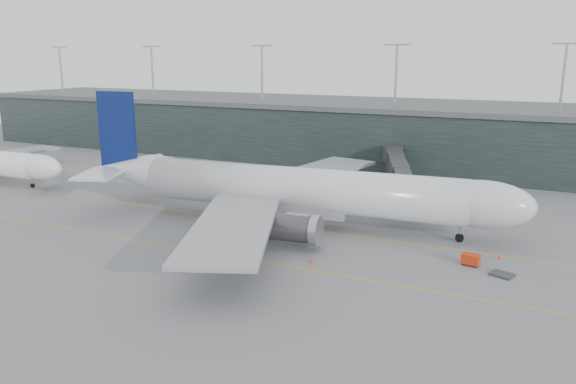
% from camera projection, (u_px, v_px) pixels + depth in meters
% --- Properties ---
extents(ground, '(320.00, 320.00, 0.00)m').
position_uv_depth(ground, '(289.00, 219.00, 94.98)').
color(ground, slate).
rests_on(ground, ground).
extents(taxiline_a, '(160.00, 0.25, 0.02)m').
position_uv_depth(taxiline_a, '(279.00, 225.00, 91.46)').
color(taxiline_a, gold).
rests_on(taxiline_a, ground).
extents(taxiline_b, '(160.00, 0.25, 0.02)m').
position_uv_depth(taxiline_b, '(228.00, 256.00, 77.38)').
color(taxiline_b, gold).
rests_on(taxiline_b, ground).
extents(taxiline_lead_main, '(0.25, 60.00, 0.02)m').
position_uv_depth(taxiline_lead_main, '(355.00, 196.00, 110.52)').
color(taxiline_lead_main, gold).
rests_on(taxiline_lead_main, ground).
extents(taxiline_lead_adj, '(0.25, 60.00, 0.02)m').
position_uv_depth(taxiline_lead_adj, '(56.00, 163.00, 143.39)').
color(taxiline_lead_adj, gold).
rests_on(taxiline_lead_adj, ground).
extents(terminal, '(240.00, 36.00, 29.00)m').
position_uv_depth(terminal, '(384.00, 132.00, 144.18)').
color(terminal, black).
rests_on(terminal, ground).
extents(main_aircraft, '(74.33, 69.54, 20.83)m').
position_uv_depth(main_aircraft, '(297.00, 190.00, 90.27)').
color(main_aircraft, silver).
rests_on(main_aircraft, ground).
extents(jet_bridge, '(18.73, 47.25, 7.42)m').
position_uv_depth(jet_bridge, '(408.00, 168.00, 109.54)').
color(jet_bridge, '#2A2B2F').
rests_on(jet_bridge, ground).
extents(gse_cart, '(2.44, 1.78, 1.52)m').
position_uv_depth(gse_cart, '(471.00, 259.00, 73.87)').
color(gse_cart, red).
rests_on(gse_cart, ground).
extents(baggage_dolly, '(3.24, 2.91, 0.27)m').
position_uv_depth(baggage_dolly, '(502.00, 274.00, 70.58)').
color(baggage_dolly, '#323337').
rests_on(baggage_dolly, ground).
extents(uld_a, '(1.88, 1.52, 1.67)m').
position_uv_depth(uld_a, '(288.00, 199.00, 104.70)').
color(uld_a, '#3D3D42').
rests_on(uld_a, ground).
extents(uld_b, '(2.57, 2.28, 1.97)m').
position_uv_depth(uld_b, '(303.00, 195.00, 107.08)').
color(uld_b, '#3D3D42').
rests_on(uld_b, ground).
extents(uld_c, '(1.94, 1.56, 1.75)m').
position_uv_depth(uld_c, '(313.00, 199.00, 104.04)').
color(uld_c, '#3D3D42').
rests_on(uld_c, ground).
extents(cone_nose, '(0.44, 0.44, 0.71)m').
position_uv_depth(cone_nose, '(500.00, 257.00, 76.16)').
color(cone_nose, red).
rests_on(cone_nose, ground).
extents(cone_wing_stbd, '(0.47, 0.47, 0.74)m').
position_uv_depth(cone_wing_stbd, '(311.00, 260.00, 75.01)').
color(cone_wing_stbd, red).
rests_on(cone_wing_stbd, ground).
extents(cone_wing_port, '(0.41, 0.41, 0.66)m').
position_uv_depth(cone_wing_port, '(370.00, 207.00, 101.32)').
color(cone_wing_port, '#F7620D').
rests_on(cone_wing_port, ground).
extents(cone_tail, '(0.42, 0.42, 0.68)m').
position_uv_depth(cone_tail, '(217.00, 228.00, 88.68)').
color(cone_tail, orange).
rests_on(cone_tail, ground).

